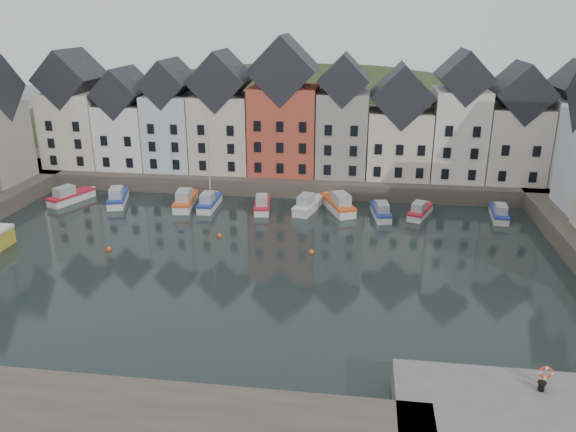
% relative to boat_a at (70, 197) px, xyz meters
% --- Properties ---
extents(ground, '(260.00, 260.00, 0.00)m').
position_rel_boat_a_xyz_m(ground, '(25.39, -16.91, -0.71)').
color(ground, black).
rests_on(ground, ground).
extents(far_quay, '(90.00, 16.00, 2.00)m').
position_rel_boat_a_xyz_m(far_quay, '(25.39, 13.09, 0.29)').
color(far_quay, '#463D36').
rests_on(far_quay, ground).
extents(hillside, '(153.60, 70.40, 64.00)m').
position_rel_boat_a_xyz_m(hillside, '(25.40, 39.09, -18.67)').
color(hillside, '#1F3118').
rests_on(hillside, ground).
extents(far_terrace, '(72.37, 8.16, 17.78)m').
position_rel_boat_a_xyz_m(far_terrace, '(28.60, 11.09, 8.17)').
color(far_terrace, '#EFE0C8').
rests_on(far_terrace, far_quay).
extents(mooring_buoys, '(20.50, 5.50, 0.50)m').
position_rel_boat_a_xyz_m(mooring_buoys, '(21.39, -11.58, -0.56)').
color(mooring_buoys, '#E5561A').
rests_on(mooring_buoys, ground).
extents(boat_a, '(4.04, 6.46, 2.38)m').
position_rel_boat_a_xyz_m(boat_a, '(0.00, 0.00, 0.00)').
color(boat_a, silver).
rests_on(boat_a, ground).
extents(boat_b, '(3.65, 6.60, 2.42)m').
position_rel_boat_a_xyz_m(boat_b, '(6.16, 0.22, 0.01)').
color(boat_b, silver).
rests_on(boat_b, ground).
extents(boat_c, '(2.88, 6.82, 2.54)m').
position_rel_boat_a_xyz_m(boat_c, '(14.82, 0.12, 0.05)').
color(boat_c, silver).
rests_on(boat_c, ground).
extents(boat_d, '(1.92, 5.95, 11.32)m').
position_rel_boat_a_xyz_m(boat_d, '(17.82, 0.14, 0.03)').
color(boat_d, silver).
rests_on(boat_d, ground).
extents(boat_e, '(2.60, 5.94, 2.21)m').
position_rel_boat_a_xyz_m(boat_e, '(24.29, 0.22, -0.05)').
color(boat_e, silver).
rests_on(boat_e, ground).
extents(boat_f, '(3.44, 6.54, 2.40)m').
position_rel_boat_a_xyz_m(boat_f, '(29.75, 0.68, 0.01)').
color(boat_f, silver).
rests_on(boat_f, ground).
extents(boat_g, '(4.71, 7.17, 2.65)m').
position_rel_boat_a_xyz_m(boat_g, '(33.36, 1.11, 0.08)').
color(boat_g, silver).
rests_on(boat_g, ground).
extents(boat_h, '(2.55, 5.78, 2.15)m').
position_rel_boat_a_xyz_m(boat_h, '(38.33, -0.36, -0.07)').
color(boat_h, silver).
rests_on(boat_h, ground).
extents(boat_i, '(3.48, 5.64, 2.07)m').
position_rel_boat_a_xyz_m(boat_i, '(42.80, 0.45, -0.09)').
color(boat_i, silver).
rests_on(boat_i, ground).
extents(boat_j, '(2.12, 5.54, 2.08)m').
position_rel_boat_a_xyz_m(boat_j, '(51.74, 0.88, -0.09)').
color(boat_j, silver).
rests_on(boat_j, ground).
extents(mooring_bollard, '(0.48, 0.48, 0.56)m').
position_rel_boat_a_xyz_m(mooring_bollard, '(46.59, -33.94, 1.60)').
color(mooring_bollard, black).
rests_on(mooring_bollard, near_quay).
extents(life_ring_post, '(0.80, 0.17, 1.30)m').
position_rel_boat_a_xyz_m(life_ring_post, '(46.85, -33.46, 2.15)').
color(life_ring_post, gray).
rests_on(life_ring_post, near_quay).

